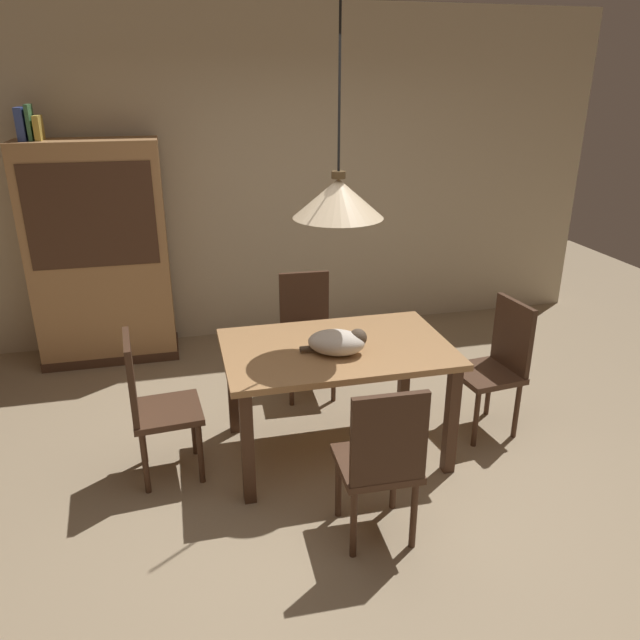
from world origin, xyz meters
name	(u,v)px	position (x,y,z in m)	size (l,w,h in m)	color
ground	(340,493)	(0.00, 0.00, 0.00)	(10.00, 10.00, 0.00)	#998466
back_wall	(263,179)	(0.00, 2.65, 1.45)	(6.40, 0.10, 2.90)	beige
dining_table	(336,361)	(0.10, 0.45, 0.65)	(1.40, 0.90, 0.75)	#A87A4C
chair_far_back	(307,329)	(0.10, 1.33, 0.51)	(0.42, 0.42, 0.93)	#472D1E
chair_left_side	(152,402)	(-1.03, 0.44, 0.51)	(0.43, 0.43, 0.93)	#472D1E
chair_right_side	(497,361)	(1.22, 0.46, 0.51)	(0.44, 0.44, 0.93)	#472D1E
chair_near_front	(381,459)	(0.09, -0.43, 0.51)	(0.41, 0.41, 0.93)	#472D1E
cat_sleeping	(338,342)	(0.07, 0.34, 0.83)	(0.41, 0.33, 0.16)	beige
pendant_lamp	(338,198)	(0.10, 0.45, 1.66)	(0.52, 0.52, 1.30)	beige
hutch_bookcase	(101,259)	(-1.44, 2.32, 0.89)	(1.12, 0.45, 1.85)	#A87A4C
book_blue_wide	(22,124)	(-1.86, 2.32, 1.97)	(0.06, 0.24, 0.24)	#384C93
book_green_slim	(30,122)	(-1.80, 2.32, 1.98)	(0.03, 0.20, 0.26)	#427A4C
book_yellow_short	(38,128)	(-1.75, 2.32, 1.94)	(0.04, 0.20, 0.18)	gold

